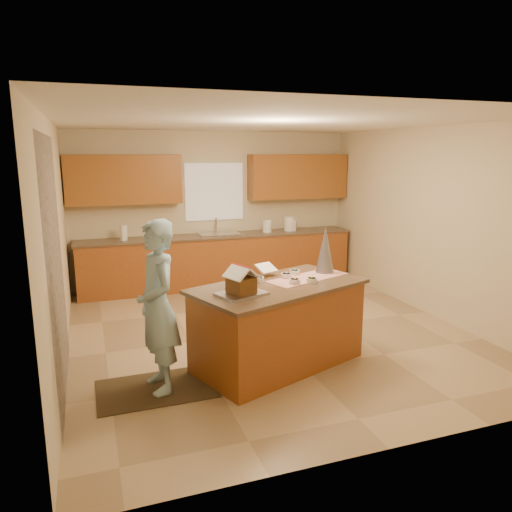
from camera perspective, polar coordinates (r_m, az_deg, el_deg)
name	(u,v)px	position (r m, az deg, el deg)	size (l,w,h in m)	color
floor	(268,332)	(6.51, 1.43, -8.93)	(5.50, 5.50, 0.00)	tan
ceiling	(269,122)	(6.09, 1.57, 15.53)	(5.50, 5.50, 0.00)	silver
wall_back	(214,208)	(8.75, -4.96, 5.59)	(5.50, 5.50, 0.00)	beige
wall_front	(400,287)	(3.77, 16.58, -3.55)	(5.50, 5.50, 0.00)	beige
wall_left	(57,244)	(5.77, -22.40, 1.35)	(5.50, 5.50, 0.00)	beige
wall_right	(431,222)	(7.41, 19.91, 3.74)	(5.50, 5.50, 0.00)	beige
stone_accent	(56,268)	(5.00, -22.48, -1.36)	(2.50, 2.50, 0.00)	gray
window_curtain	(214,192)	(8.70, -4.94, 7.54)	(1.05, 0.03, 1.00)	white
back_counter_base	(219,261)	(8.62, -4.34, -0.64)	(4.80, 0.60, 0.88)	brown
back_counter_top	(219,236)	(8.53, -4.39, 2.38)	(4.85, 0.63, 0.04)	brown
upper_cabinet_left	(124,180)	(8.28, -15.26, 8.67)	(1.85, 0.35, 0.80)	#9F5C22
upper_cabinet_right	(298,177)	(9.05, 4.94, 9.30)	(1.85, 0.35, 0.80)	#9F5C22
sink	(219,236)	(8.53, -4.39, 2.31)	(0.70, 0.45, 0.12)	silver
faucet	(216,225)	(8.68, -4.72, 3.61)	(0.03, 0.03, 0.28)	silver
island_base	(278,327)	(5.43, 2.63, -8.31)	(1.82, 0.91, 0.89)	brown
island_top	(279,286)	(5.28, 2.68, -3.58)	(1.90, 0.99, 0.04)	brown
table_runner	(308,277)	(5.58, 6.14, -2.53)	(1.01, 0.36, 0.01)	#AB120C
baking_tray	(241,294)	(4.89, -1.74, -4.46)	(0.46, 0.34, 0.03)	silver
cookbook	(266,268)	(5.63, 1.20, -1.42)	(0.22, 0.02, 0.18)	white
tinsel_tree	(325,250)	(5.79, 8.14, 0.74)	(0.22, 0.22, 0.56)	#ABABB7
rug	(156,389)	(5.15, -11.65, -15.05)	(1.16, 0.76, 0.01)	black
boy	(158,307)	(4.83, -11.50, -5.86)	(0.62, 0.41, 1.71)	#9DC9DF
canister_a	(267,226)	(8.78, 1.31, 3.57)	(0.16, 0.16, 0.23)	white
canister_b	(289,224)	(8.94, 3.93, 3.83)	(0.18, 0.18, 0.27)	white
canister_c	(292,225)	(8.97, 4.32, 3.65)	(0.14, 0.14, 0.21)	white
paper_towel	(124,233)	(8.25, -15.31, 2.65)	(0.11, 0.11, 0.25)	white
gingerbread_house	(241,282)	(4.86, -1.75, -3.12)	(0.36, 0.36, 0.28)	brown
candy_bowls	(282,278)	(5.43, 3.11, -2.63)	(0.80, 0.52, 0.06)	#30B4A8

